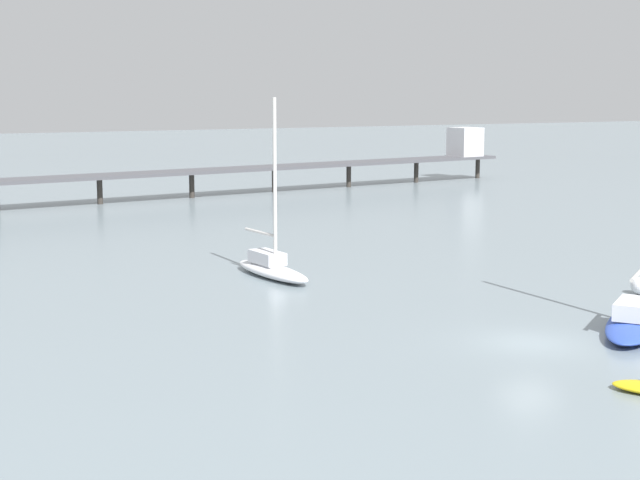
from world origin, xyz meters
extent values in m
plane|color=gray|center=(0.00, 0.00, 0.00)|extent=(400.00, 400.00, 0.00)
cube|color=#4C4C51|center=(0.00, 55.99, 2.49)|extent=(83.95, 14.55, 0.30)
cylinder|color=#38332D|center=(-4.53, 55.40, 1.17)|extent=(0.50, 0.50, 2.34)
cylinder|color=#38332D|center=(4.53, 56.57, 1.17)|extent=(0.50, 0.50, 2.34)
cylinder|color=#38332D|center=(13.58, 57.74, 1.17)|extent=(0.50, 0.50, 2.34)
cylinder|color=#38332D|center=(22.63, 58.91, 1.17)|extent=(0.50, 0.50, 2.34)
cylinder|color=#38332D|center=(31.69, 60.08, 1.17)|extent=(0.50, 0.50, 2.34)
cylinder|color=#38332D|center=(40.74, 61.25, 1.17)|extent=(0.50, 0.50, 2.34)
cube|color=silver|center=(38.73, 60.99, 4.27)|extent=(3.39, 3.39, 3.25)
ellipsoid|color=#2D4CB7|center=(5.91, -0.07, 0.31)|extent=(8.59, 7.36, 0.63)
cube|color=silver|center=(5.34, -0.50, 0.99)|extent=(3.07, 2.93, 0.72)
cylinder|color=silver|center=(4.93, -0.81, 2.63)|extent=(2.77, 2.16, 0.18)
ellipsoid|color=white|center=(-4.00, 17.42, 0.35)|extent=(2.48, 7.20, 0.69)
cube|color=silver|center=(-4.06, 17.98, 1.04)|extent=(1.45, 2.51, 0.69)
cylinder|color=silver|center=(-3.96, 17.07, 5.27)|extent=(0.20, 0.20, 9.16)
cylinder|color=silver|center=(-4.15, 18.73, 2.34)|extent=(0.55, 3.34, 0.16)
sphere|color=silver|center=(11.00, 5.20, 0.44)|extent=(0.88, 0.88, 0.88)
camera|label=1|loc=(-24.57, -30.57, 10.35)|focal=54.02mm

